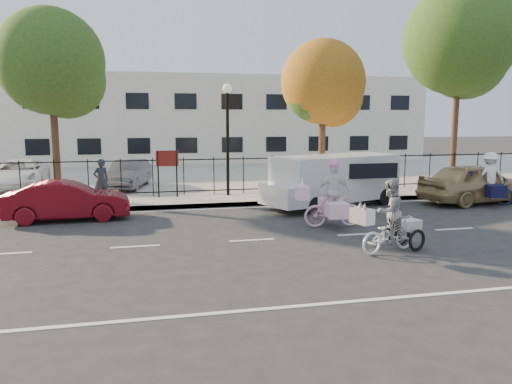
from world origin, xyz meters
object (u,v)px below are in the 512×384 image
object	(u,v)px
red_sedan	(67,201)
lot_car_b	(20,174)
zebra_trike	(389,224)
gold_sedan	(475,183)
unicorn_bike	(332,202)
pedestrian	(101,180)
white_van	(333,179)
lamppost	(227,120)
lot_car_c	(128,174)
bull_bike	(488,184)

from	to	relation	value
red_sedan	lot_car_b	bearing A→B (deg)	20.10
zebra_trike	gold_sedan	size ratio (longest dim) A/B	0.46
zebra_trike	unicorn_bike	bearing A→B (deg)	-12.57
red_sedan	pedestrian	world-z (taller)	pedestrian
white_van	red_sedan	size ratio (longest dim) A/B	1.49
lamppost	gold_sedan	size ratio (longest dim) A/B	0.98
zebra_trike	red_sedan	bearing A→B (deg)	36.07
unicorn_bike	gold_sedan	distance (m)	7.32
lot_car_c	white_van	bearing A→B (deg)	-24.41
lamppost	white_van	size ratio (longest dim) A/B	0.77
unicorn_bike	white_van	bearing A→B (deg)	-17.08
bull_bike	gold_sedan	xyz separation A→B (m)	(-0.10, 0.60, -0.03)
white_van	gold_sedan	bearing A→B (deg)	-25.83
zebra_trike	red_sedan	size ratio (longest dim) A/B	0.54
gold_sedan	pedestrian	bearing A→B (deg)	70.49
white_van	lot_car_c	size ratio (longest dim) A/B	1.53
lamppost	bull_bike	bearing A→B (deg)	-21.73
zebra_trike	lot_car_b	bearing A→B (deg)	22.28
bull_bike	lot_car_b	size ratio (longest dim) A/B	0.48
zebra_trike	lamppost	bearing A→B (deg)	-3.08
lot_car_b	lot_car_c	size ratio (longest dim) A/B	1.21
zebra_trike	red_sedan	distance (m)	9.83
bull_bike	red_sedan	bearing A→B (deg)	96.85
red_sedan	gold_sedan	distance (m)	14.52
lot_car_c	zebra_trike	bearing A→B (deg)	-48.69
white_van	gold_sedan	distance (m)	5.52
unicorn_bike	bull_bike	xyz separation A→B (m)	(6.89, 2.16, 0.04)
pedestrian	lot_car_b	world-z (taller)	pedestrian
unicorn_bike	bull_bike	bearing A→B (deg)	-67.88
bull_bike	white_van	bearing A→B (deg)	88.52
pedestrian	lot_car_b	xyz separation A→B (m)	(-3.73, 4.35, -0.16)
zebra_trike	pedestrian	distance (m)	10.88
lamppost	zebra_trike	world-z (taller)	lamppost
gold_sedan	lot_car_c	size ratio (longest dim) A/B	1.20
lamppost	red_sedan	distance (m)	6.83
red_sedan	lamppost	bearing A→B (deg)	-64.57
lamppost	lot_car_c	size ratio (longest dim) A/B	1.17
white_van	lot_car_b	world-z (taller)	white_van
white_van	lot_car_b	size ratio (longest dim) A/B	1.26
bull_bike	gold_sedan	bearing A→B (deg)	19.17
red_sedan	lot_car_b	world-z (taller)	lot_car_b
unicorn_bike	white_van	size ratio (longest dim) A/B	0.36
gold_sedan	lot_car_c	bearing A→B (deg)	55.85
lamppost	gold_sedan	xyz separation A→B (m)	(8.92, -3.00, -2.36)
zebra_trike	white_van	bearing A→B (deg)	-27.93
white_van	lot_car_c	distance (m)	9.17
lot_car_c	pedestrian	bearing A→B (deg)	-91.31
gold_sedan	bull_bike	bearing A→B (deg)	-179.15
red_sedan	pedestrian	bearing A→B (deg)	-21.33
lot_car_b	lamppost	bearing A→B (deg)	-28.05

